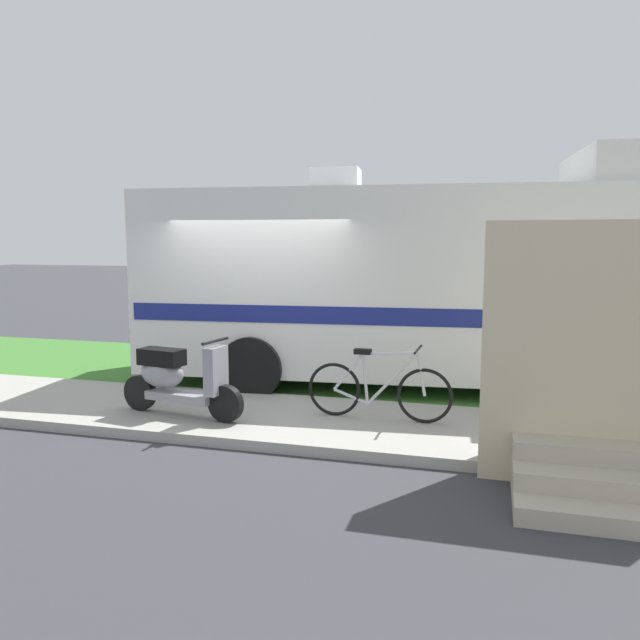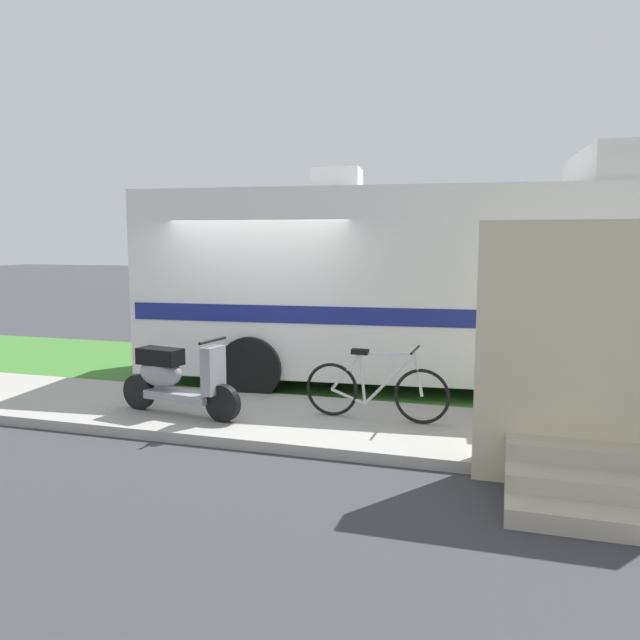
% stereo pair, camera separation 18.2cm
% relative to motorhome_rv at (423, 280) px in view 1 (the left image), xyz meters
% --- Properties ---
extents(ground_plane, '(80.00, 80.00, 0.00)m').
position_rel_motorhome_rv_xyz_m(ground_plane, '(-2.07, -1.24, -1.63)').
color(ground_plane, '#38383D').
extents(sidewalk, '(24.00, 2.00, 0.12)m').
position_rel_motorhome_rv_xyz_m(sidewalk, '(-2.07, -2.44, -1.57)').
color(sidewalk, '#9E9B93').
rests_on(sidewalk, ground).
extents(grass_strip, '(24.00, 3.40, 0.08)m').
position_rel_motorhome_rv_xyz_m(grass_strip, '(-2.07, 0.26, -1.59)').
color(grass_strip, '#3D752D').
rests_on(grass_strip, ground).
extents(motorhome_rv, '(8.18, 3.20, 3.44)m').
position_rel_motorhome_rv_xyz_m(motorhome_rv, '(0.00, 0.00, 0.00)').
color(motorhome_rv, silver).
rests_on(motorhome_rv, ground).
extents(scooter, '(1.70, 0.57, 0.97)m').
position_rel_motorhome_rv_xyz_m(scooter, '(-2.62, -2.77, -1.05)').
color(scooter, black).
rests_on(scooter, ground).
extents(bicycle, '(1.73, 0.52, 0.88)m').
position_rel_motorhome_rv_xyz_m(bicycle, '(-0.24, -2.29, -1.14)').
color(bicycle, black).
rests_on(bicycle, ground).
extents(pickup_truck_near, '(5.35, 2.31, 1.82)m').
position_rel_motorhome_rv_xyz_m(pickup_truck_near, '(-1.62, 4.51, -0.66)').
color(pickup_truck_near, '#1E478C').
rests_on(pickup_truck_near, ground).
extents(porch_steps, '(2.00, 1.26, 2.40)m').
position_rel_motorhome_rv_xyz_m(porch_steps, '(1.93, -3.53, -0.66)').
color(porch_steps, '#B2A893').
rests_on(porch_steps, ground).
extents(bottle_green, '(0.07, 0.07, 0.23)m').
position_rel_motorhome_rv_xyz_m(bottle_green, '(2.35, -2.49, -1.41)').
color(bottle_green, '#19722D').
rests_on(bottle_green, ground).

